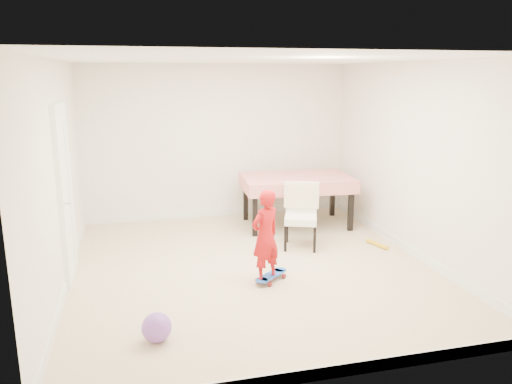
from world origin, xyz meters
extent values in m
plane|color=#C6B289|center=(0.00, 0.00, 0.00)|extent=(5.00, 5.00, 0.00)
cube|color=white|center=(0.00, 0.00, 2.58)|extent=(4.50, 5.00, 0.04)
cube|color=silver|center=(0.00, 2.48, 1.30)|extent=(4.50, 0.04, 2.60)
cube|color=silver|center=(0.00, -2.48, 1.30)|extent=(4.50, 0.04, 2.60)
cube|color=silver|center=(-2.23, 0.00, 1.30)|extent=(0.04, 5.00, 2.60)
cube|color=silver|center=(2.23, 0.00, 1.30)|extent=(0.04, 5.00, 2.60)
cube|color=white|center=(-2.22, 0.30, 1.02)|extent=(0.11, 0.94, 2.11)
cube|color=white|center=(0.00, 2.49, 0.06)|extent=(4.50, 0.02, 0.12)
cube|color=white|center=(0.00, -2.49, 0.06)|extent=(4.50, 0.02, 0.12)
cube|color=white|center=(-2.24, 0.00, 0.06)|extent=(0.02, 5.00, 0.12)
cube|color=white|center=(2.24, 0.00, 0.06)|extent=(0.02, 5.00, 0.12)
imported|color=#B71214|center=(0.04, -0.51, 0.55)|extent=(0.48, 0.42, 1.11)
sphere|color=purple|center=(-1.29, -1.55, 0.14)|extent=(0.28, 0.28, 0.28)
cylinder|color=gold|center=(1.95, 0.35, 0.03)|extent=(0.18, 0.40, 0.06)
camera|label=1|loc=(-1.41, -5.86, 2.43)|focal=35.00mm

